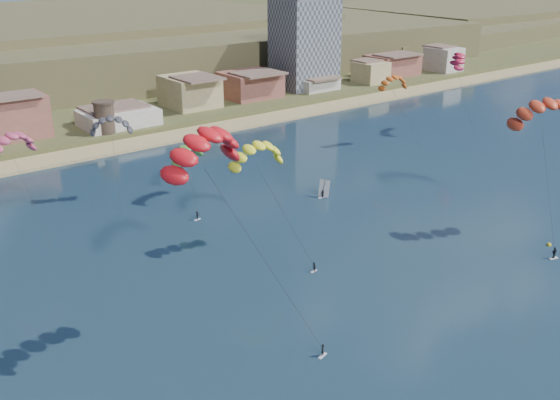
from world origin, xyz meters
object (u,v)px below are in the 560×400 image
at_px(watchtower, 105,117).
at_px(windsurfer, 323,192).
at_px(buoy, 549,245).
at_px(kitesurfer_red, 203,142).
at_px(kitesurfer_green, 188,149).
at_px(kitesurfer_orange, 545,108).
at_px(apartment_tower, 304,42).
at_px(kitesurfer_yellow, 257,151).

relative_size(watchtower, windsurfer, 2.36).
bearing_deg(buoy, windsurfer, 111.13).
bearing_deg(buoy, watchtower, 107.56).
xyz_separation_m(kitesurfer_red, kitesurfer_green, (23.38, 46.03, -16.40)).
xyz_separation_m(kitesurfer_orange, kitesurfer_green, (-39.53, 50.80, -11.99)).
xyz_separation_m(kitesurfer_green, windsurfer, (21.72, -16.24, -9.26)).
height_order(watchtower, kitesurfer_orange, kitesurfer_orange).
xyz_separation_m(apartment_tower, kitesurfer_green, (-83.53, -64.24, -7.40)).
bearing_deg(windsurfer, kitesurfer_yellow, -156.26).
bearing_deg(buoy, apartment_tower, 69.10).
bearing_deg(buoy, kitesurfer_orange, 69.76).
distance_m(windsurfer, buoy, 43.38).
bearing_deg(kitesurfer_orange, windsurfer, 117.26).
relative_size(kitesurfer_yellow, buoy, 27.46).
bearing_deg(kitesurfer_orange, apartment_tower, 69.07).
distance_m(kitesurfer_green, buoy, 68.67).
bearing_deg(kitesurfer_green, kitesurfer_red, -116.93).
height_order(watchtower, buoy, watchtower).
relative_size(kitesurfer_red, kitesurfer_yellow, 1.45).
bearing_deg(apartment_tower, windsurfer, -127.52).
bearing_deg(kitesurfer_red, watchtower, 74.39).
xyz_separation_m(watchtower, kitesurfer_red, (-26.90, -96.27, 20.45)).
height_order(kitesurfer_yellow, buoy, kitesurfer_yellow).
distance_m(kitesurfer_yellow, windsurfer, 30.73).
xyz_separation_m(apartment_tower, watchtower, (-80.00, -14.00, -11.45)).
xyz_separation_m(apartment_tower, buoy, (-46.17, -120.93, -17.69)).
xyz_separation_m(watchtower, kitesurfer_yellow, (-5.83, -77.04, 10.77)).
relative_size(apartment_tower, watchtower, 3.72).
relative_size(watchtower, buoy, 11.17).
height_order(watchtower, kitesurfer_yellow, kitesurfer_yellow).
xyz_separation_m(kitesurfer_yellow, buoy, (39.66, -29.89, -17.01)).
bearing_deg(watchtower, windsurfer, -74.69).
distance_m(watchtower, kitesurfer_yellow, 78.01).
bearing_deg(windsurfer, kitesurfer_green, 143.22).
relative_size(apartment_tower, buoy, 41.55).
distance_m(watchtower, kitesurfer_green, 50.53).
bearing_deg(apartment_tower, buoy, -110.90).
bearing_deg(kitesurfer_green, buoy, -56.62).
height_order(apartment_tower, kitesurfer_red, apartment_tower).
relative_size(kitesurfer_green, buoy, 19.32).
distance_m(kitesurfer_red, kitesurfer_green, 54.16).
bearing_deg(kitesurfer_orange, buoy, -110.24).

